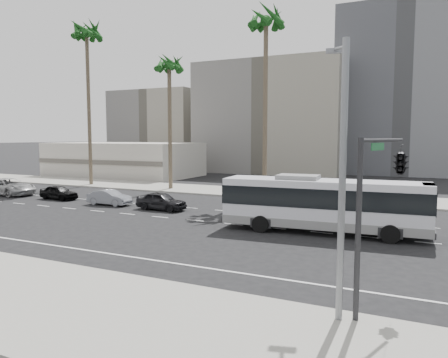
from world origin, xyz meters
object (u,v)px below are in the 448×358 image
Objects in this scene: streetlight_corner at (341,157)px; car_c at (59,192)px; car_a at (161,201)px; palm_near at (266,25)px; palm_mid at (169,68)px; palm_far at (87,36)px; car_b at (109,197)px; car_d at (8,187)px; city_bus at (323,203)px; traffic_signal at (397,165)px.

car_c is at bearing 136.17° from streetlight_corner.
car_a is 23.13m from streetlight_corner.
palm_near reaches higher than palm_mid.
palm_far is (-11.05, -0.62, 4.29)m from palm_mid.
car_b is at bearing -42.00° from palm_far.
city_bus is at bearing -94.20° from car_d.
streetlight_corner is at bearing -128.88° from car_a.
palm_far is (-17.63, 11.08, 17.01)m from car_a.
car_a is 0.70× the size of car_d.
palm_near reaches higher than car_b.
streetlight_corner is (29.06, -15.70, 4.64)m from car_c.
car_c is (-12.06, 0.70, -0.05)m from car_a.
traffic_signal is at bearing -118.97° from car_b.
palm_far is at bearing 178.08° from palm_near.
city_bus reaches higher than car_d.
traffic_signal is 0.40× the size of palm_mid.
car_d is 1.03× the size of traffic_signal.
palm_far is (-5.56, 10.39, 17.07)m from car_c.
city_bus is 2.11× the size of traffic_signal.
car_a is 18.49m from palm_mid.
car_b is 0.68× the size of traffic_signal.
car_c is 0.65× the size of car_d.
streetlight_corner reaches higher than car_c.
car_d is 0.41× the size of palm_mid.
car_a is at bearing -60.66° from palm_mid.
car_c is 0.27× the size of palm_mid.
traffic_signal reaches higher than car_a.
traffic_signal is (37.63, -13.44, 4.10)m from car_d.
palm_mid is at bearing -47.16° from car_d.
streetlight_corner reaches higher than car_b.
palm_far is (-36.13, 23.74, 12.79)m from traffic_signal.
palm_near is 1.21× the size of palm_mid.
city_bus is at bearing -56.48° from palm_near.
streetlight_corner is at bearing -104.61° from traffic_signal.
palm_near is (17.20, 9.62, 15.75)m from car_c.
city_bus is 27.46m from palm_mid.
palm_mid is at bearing 4.46° from car_b.
palm_far is at bearing -6.45° from car_d.
city_bus is at bearing -98.49° from car_a.
traffic_signal is (30.57, -13.36, 4.28)m from car_c.
car_a is at bearing 165.20° from city_bus.
palm_mid is at bearing 3.19° from palm_far.
car_c is 0.20× the size of palm_far.
palm_mid is at bearing 115.99° from streetlight_corner.
car_d is 19.84m from palm_far.
city_bus is 0.64× the size of palm_far.
palm_mid is (-23.57, 26.70, 8.14)m from streetlight_corner.
palm_mid is (-6.58, 11.70, 12.72)m from car_a.
palm_near is 22.81m from palm_far.
traffic_signal reaches higher than city_bus.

